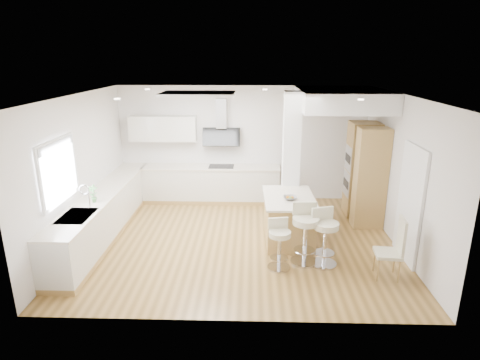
{
  "coord_description": "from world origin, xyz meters",
  "views": [
    {
      "loc": [
        0.24,
        -7.15,
        3.46
      ],
      "look_at": [
        0.01,
        0.4,
        1.12
      ],
      "focal_mm": 30.0,
      "sensor_mm": 36.0,
      "label": 1
    }
  ],
  "objects_px": {
    "bar_stool_b": "(305,230)",
    "bar_stool_c": "(325,234)",
    "bar_stool_a": "(279,242)",
    "dining_chair": "(395,246)",
    "peninsula": "(288,218)"
  },
  "relations": [
    {
      "from": "bar_stool_a",
      "to": "bar_stool_c",
      "type": "xyz_separation_m",
      "value": [
        0.78,
        0.15,
        0.08
      ]
    },
    {
      "from": "bar_stool_b",
      "to": "bar_stool_c",
      "type": "distance_m",
      "value": 0.34
    },
    {
      "from": "peninsula",
      "to": "bar_stool_b",
      "type": "xyz_separation_m",
      "value": [
        0.21,
        -0.92,
        0.15
      ]
    },
    {
      "from": "bar_stool_a",
      "to": "bar_stool_c",
      "type": "distance_m",
      "value": 0.8
    },
    {
      "from": "bar_stool_b",
      "to": "dining_chair",
      "type": "distance_m",
      "value": 1.45
    },
    {
      "from": "bar_stool_a",
      "to": "dining_chair",
      "type": "distance_m",
      "value": 1.84
    },
    {
      "from": "peninsula",
      "to": "dining_chair",
      "type": "relative_size",
      "value": 1.42
    },
    {
      "from": "peninsula",
      "to": "dining_chair",
      "type": "xyz_separation_m",
      "value": [
        1.57,
        -1.39,
        0.11
      ]
    },
    {
      "from": "bar_stool_b",
      "to": "bar_stool_c",
      "type": "height_order",
      "value": "bar_stool_b"
    },
    {
      "from": "bar_stool_a",
      "to": "bar_stool_b",
      "type": "height_order",
      "value": "bar_stool_b"
    },
    {
      "from": "bar_stool_a",
      "to": "bar_stool_c",
      "type": "height_order",
      "value": "bar_stool_c"
    },
    {
      "from": "peninsula",
      "to": "bar_stool_b",
      "type": "distance_m",
      "value": 0.95
    },
    {
      "from": "bar_stool_c",
      "to": "dining_chair",
      "type": "xyz_separation_m",
      "value": [
        1.04,
        -0.4,
        -0.01
      ]
    },
    {
      "from": "bar_stool_b",
      "to": "bar_stool_a",
      "type": "bearing_deg",
      "value": -157.02
    },
    {
      "from": "bar_stool_b",
      "to": "dining_chair",
      "type": "bearing_deg",
      "value": -22.08
    }
  ]
}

